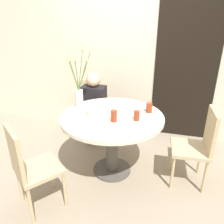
% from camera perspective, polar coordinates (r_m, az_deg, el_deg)
% --- Properties ---
extents(ground_plane, '(16.00, 16.00, 0.00)m').
position_cam_1_polar(ground_plane, '(2.89, 0.00, -14.91)').
color(ground_plane, gray).
extents(wall_back, '(8.00, 0.05, 2.60)m').
position_cam_1_polar(wall_back, '(3.48, 5.36, 15.23)').
color(wall_back, beige).
rests_on(wall_back, ground_plane).
extents(doorway_panel, '(0.90, 0.01, 2.05)m').
position_cam_1_polar(doorway_panel, '(3.46, 18.53, 9.44)').
color(doorway_panel, black).
rests_on(doorway_panel, ground_plane).
extents(dining_table, '(1.18, 1.18, 0.77)m').
position_cam_1_polar(dining_table, '(2.55, 0.00, -4.06)').
color(dining_table, beige).
rests_on(dining_table, ground_plane).
extents(chair_left_flank, '(0.56, 0.56, 0.92)m').
position_cam_1_polar(chair_left_flank, '(3.44, -5.36, 1.67)').
color(chair_left_flank, tan).
rests_on(chair_left_flank, ground_plane).
extents(chair_far_back, '(0.56, 0.56, 0.92)m').
position_cam_1_polar(chair_far_back, '(2.25, -20.73, -12.83)').
color(chair_far_back, tan).
rests_on(chair_far_back, ground_plane).
extents(chair_right_flank, '(0.42, 0.42, 0.92)m').
position_cam_1_polar(chair_right_flank, '(2.60, 21.59, -7.63)').
color(chair_right_flank, tan).
rests_on(chair_right_flank, ground_plane).
extents(birthday_cake, '(0.22, 0.22, 0.15)m').
position_cam_1_polar(birthday_cake, '(2.48, -4.03, 0.36)').
color(birthday_cake, white).
rests_on(birthday_cake, dining_table).
extents(flower_vase, '(0.28, 0.29, 0.75)m').
position_cam_1_polar(flower_vase, '(2.63, -8.56, 6.82)').
color(flower_vase, silver).
rests_on(flower_vase, dining_table).
extents(side_plate, '(0.17, 0.17, 0.01)m').
position_cam_1_polar(side_plate, '(2.27, -5.56, -3.29)').
color(side_plate, white).
rests_on(side_plate, dining_table).
extents(drink_glass_0, '(0.06, 0.06, 0.11)m').
position_cam_1_polar(drink_glass_0, '(2.36, 6.49, -0.95)').
color(drink_glass_0, maroon).
rests_on(drink_glass_0, dining_table).
extents(drink_glass_1, '(0.07, 0.07, 0.11)m').
position_cam_1_polar(drink_glass_1, '(2.58, 9.68, 1.11)').
color(drink_glass_1, maroon).
rests_on(drink_glass_1, dining_table).
extents(drink_glass_2, '(0.07, 0.07, 0.13)m').
position_cam_1_polar(drink_glass_2, '(2.32, 0.49, -1.02)').
color(drink_glass_2, maroon).
rests_on(drink_glass_2, dining_table).
extents(person_boy, '(0.34, 0.24, 1.08)m').
position_cam_1_polar(person_boy, '(3.30, -4.66, 0.46)').
color(person_boy, '#383333').
rests_on(person_boy, ground_plane).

